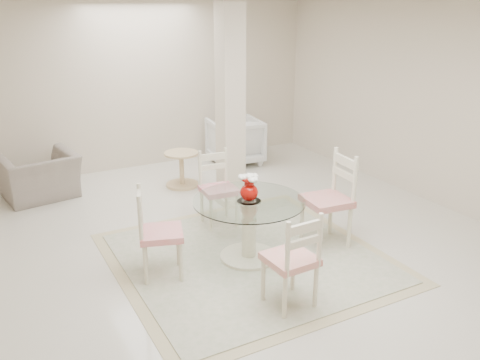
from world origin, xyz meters
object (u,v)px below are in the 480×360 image
column (230,107)px  side_table (182,171)px  dining_chair_east (333,192)px  recliner_taupe (40,176)px  red_vase (249,188)px  armchair_white (235,141)px  dining_chair_west (154,227)px  dining_table (249,229)px  dining_chair_north (217,183)px  dining_chair_south (295,254)px

column → side_table: 1.49m
dining_chair_east → recliner_taupe: bearing=-133.5°
red_vase → side_table: 2.56m
dining_chair_east → armchair_white: bearing=176.9°
recliner_taupe → dining_chair_west: bearing=94.6°
dining_table → red_vase: (0.00, -0.00, 0.48)m
dining_chair_east → dining_chair_north: size_ratio=1.16×
dining_chair_west → armchair_white: size_ratio=1.24×
dining_chair_south → armchair_white: 4.44m
column → armchair_white: size_ratio=3.18×
column → dining_chair_north: size_ratio=2.62×
dining_chair_north → dining_chair_west: 1.43m
red_vase → dining_chair_east: dining_chair_east is taller
red_vase → dining_chair_east: 1.05m
red_vase → recliner_taupe: size_ratio=0.30×
column → dining_chair_north: 1.08m
armchair_white → column: bearing=67.5°
column → armchair_white: column is taller
column → red_vase: size_ratio=9.24×
dining_table → dining_chair_west: 1.04m
dining_chair_south → red_vase: bearing=-98.4°
dining_chair_south → recliner_taupe: 4.31m
dining_chair_west → armchair_white: dining_chair_west is taller
dining_chair_east → dining_chair_north: 1.45m
dining_table → recliner_taupe: bearing=120.0°
red_vase → dining_chair_north: size_ratio=0.28×
dining_chair_west → dining_chair_south: (0.91, -1.14, -0.00)m
dining_chair_north → dining_chair_west: bearing=-136.9°
dining_chair_west → recliner_taupe: bearing=31.6°
column → dining_chair_north: column is taller
red_vase → dining_chair_south: (-0.10, -1.01, -0.28)m
column → dining_table: column is taller
dining_table → dining_chair_west: (-1.01, 0.12, 0.20)m
dining_chair_east → dining_chair_west: dining_chair_east is taller
dining_chair_west → side_table: 2.68m
column → side_table: bearing=110.6°
dining_chair_east → dining_chair_north: dining_chair_east is taller
dining_table → armchair_white: (1.48, 3.13, 0.04)m
red_vase → armchair_white: size_ratio=0.34×
red_vase → dining_chair_east: (1.02, -0.11, -0.20)m
recliner_taupe → side_table: bearing=156.3°
dining_chair_east → recliner_taupe: 4.14m
red_vase → recliner_taupe: red_vase is taller
armchair_white → dining_chair_east: bearing=89.1°
red_vase → dining_chair_north: bearing=83.9°
dining_table → red_vase: 0.48m
dining_table → armchair_white: size_ratio=1.40×
column → dining_chair_west: bearing=-138.1°
recliner_taupe → side_table: (1.95, -0.50, -0.08)m
column → dining_chair_east: column is taller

